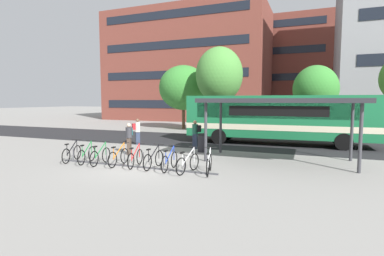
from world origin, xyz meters
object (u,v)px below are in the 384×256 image
parked_bicycle_white_7 (188,163)px  transit_shelter (280,102)px  parked_bicycle_black_5 (153,160)px  commuter_teal_pack_2 (129,136)px  parked_bicycle_orange_3 (119,157)px  street_tree_0 (183,88)px  street_tree_3 (219,75)px  parked_bicycle_white_8 (209,164)px  city_bus (280,118)px  parked_bicycle_blue_6 (170,161)px  trash_bin (202,143)px  commuter_black_pack_0 (196,132)px  parked_bicycle_green_2 (100,156)px  commuter_red_pack_1 (137,130)px  parked_bicycle_black_0 (72,153)px  parked_bicycle_green_1 (87,155)px  parked_bicycle_red_4 (135,158)px  street_tree_1 (316,89)px

parked_bicycle_white_7 → transit_shelter: size_ratio=0.23×
parked_bicycle_black_5 → transit_shelter: bearing=-53.6°
transit_shelter → parked_bicycle_white_7: bearing=-130.7°
parked_bicycle_white_7 → commuter_teal_pack_2: 5.28m
parked_bicycle_orange_3 → street_tree_0: (-4.21, 16.94, 3.76)m
parked_bicycle_orange_3 → street_tree_3: (0.21, 14.67, 4.74)m
parked_bicycle_white_8 → street_tree_0: street_tree_0 is taller
city_bus → parked_bicycle_orange_3: 11.15m
parked_bicycle_blue_6 → trash_bin: 4.72m
parked_bicycle_blue_6 → street_tree_3: street_tree_3 is taller
parked_bicycle_white_7 → commuter_black_pack_0: size_ratio=1.01×
parked_bicycle_green_2 → parked_bicycle_orange_3: 0.91m
commuter_black_pack_0 → trash_bin: (0.78, -0.93, -0.46)m
commuter_red_pack_1 → transit_shelter: bearing=-58.6°
parked_bicycle_blue_6 → parked_bicycle_white_7: same height
parked_bicycle_white_8 → street_tree_3: (-4.01, 14.60, 4.74)m
commuter_black_pack_0 → trash_bin: commuter_black_pack_0 is taller
commuter_teal_pack_2 → parked_bicycle_white_8: bearing=44.0°
transit_shelter → parked_bicycle_blue_6: bearing=-138.6°
parked_bicycle_blue_6 → commuter_red_pack_1: 7.82m
parked_bicycle_black_0 → commuter_red_pack_1: bearing=-13.5°
parked_bicycle_white_7 → commuter_teal_pack_2: bearing=68.7°
parked_bicycle_green_1 → parked_bicycle_white_7: bearing=-104.2°
street_tree_3 → trash_bin: bearing=-78.4°
commuter_red_pack_1 → street_tree_3: street_tree_3 is taller
commuter_teal_pack_2 → street_tree_3: (1.36, 12.11, 4.14)m
parked_bicycle_red_4 → commuter_red_pack_1: 6.80m
parked_bicycle_orange_3 → commuter_teal_pack_2: commuter_teal_pack_2 is taller
parked_bicycle_red_4 → parked_bicycle_blue_6: 1.68m
parked_bicycle_white_7 → commuter_red_pack_1: size_ratio=1.01×
parked_bicycle_green_2 → trash_bin: size_ratio=1.66×
parked_bicycle_red_4 → parked_bicycle_blue_6: size_ratio=0.99×
street_tree_3 → commuter_red_pack_1: bearing=-108.2°
parked_bicycle_blue_6 → transit_shelter: size_ratio=0.24×
trash_bin → street_tree_1: size_ratio=0.18×
parked_bicycle_orange_3 → trash_bin: trash_bin is taller
commuter_red_pack_1 → trash_bin: (4.96, -1.09, -0.46)m
parked_bicycle_blue_6 → street_tree_3: 15.56m
parked_bicycle_white_7 → transit_shelter: 5.44m
city_bus → transit_shelter: (0.52, -5.67, 1.04)m
commuter_black_pack_0 → street_tree_1: street_tree_1 is taller
parked_bicycle_black_0 → street_tree_0: (-1.61, 17.03, 3.76)m
parked_bicycle_green_2 → street_tree_3: street_tree_3 is taller
street_tree_1 → commuter_teal_pack_2: bearing=-128.5°
transit_shelter → street_tree_3: street_tree_3 is taller
parked_bicycle_red_4 → commuter_black_pack_0: commuter_black_pack_0 is taller
parked_bicycle_orange_3 → parked_bicycle_blue_6: bearing=-94.1°
parked_bicycle_orange_3 → commuter_red_pack_1: commuter_red_pack_1 is taller
parked_bicycle_red_4 → trash_bin: (1.42, 4.69, 0.13)m
commuter_black_pack_0 → parked_bicycle_green_1: bearing=56.6°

